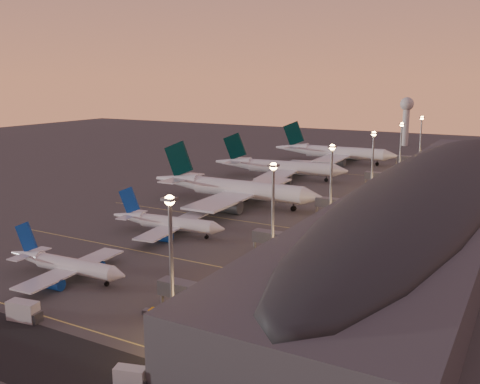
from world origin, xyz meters
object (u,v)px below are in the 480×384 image
Objects in this scene: airliner_wide_near at (233,189)px; baggage_tug_b at (188,295)px; baggage_tug_a at (154,312)px; airliner_narrow_north at (167,223)px; airliner_narrow_south at (66,265)px; catering_truck_b at (132,377)px; radar_tower at (406,113)px; airliner_wide_mid at (279,167)px; airliner_wide_far at (334,152)px; catering_truck_a at (25,312)px.

baggage_tug_b is (34.30, -78.95, -5.06)m from airliner_wide_near.
baggage_tug_b is at bearing 77.98° from baggage_tug_a.
airliner_narrow_north is 8.55× the size of baggage_tug_a.
catering_truck_b is at bearing -35.90° from airliner_narrow_south.
radar_tower is at bearing 80.41° from airliner_narrow_north.
catering_truck_b is at bearing -79.56° from airliner_wide_mid.
airliner_wide_near reaches higher than airliner_narrow_south.
airliner_wide_near is 12.26× the size of catering_truck_b.
airliner_wide_mid is at bearing -98.26° from airliner_wide_far.
catering_truck_a reaches higher than baggage_tug_b.
airliner_narrow_south is 22.14m from catering_truck_a.
radar_tower reaches higher than catering_truck_a.
airliner_wide_far reaches higher than catering_truck_a.
catering_truck_b reaches higher than baggage_tug_a.
baggage_tug_a is at bearing -115.16° from baggage_tug_b.
catering_truck_a is at bearing 151.31° from catering_truck_b.
airliner_narrow_south is 7.76× the size of baggage_tug_a.
radar_tower reaches higher than baggage_tug_a.
airliner_wide_mid reaches higher than catering_truck_a.
airliner_wide_far is 97.34m from radar_tower.
airliner_wide_mid reaches higher than baggage_tug_b.
airliner_wide_near reaches higher than airliner_wide_far.
airliner_narrow_north is 154.02m from airliner_wide_far.
airliner_wide_far reaches higher than baggage_tug_a.
radar_tower is (12.83, 288.32, 18.76)m from airliner_narrow_south.
baggage_tug_b is (30.95, 4.10, -2.55)m from airliner_narrow_south.
radar_tower reaches higher than airliner_wide_near.
baggage_tug_b is at bearing -67.64° from airliner_wide_near.
airliner_wide_near reaches higher than airliner_narrow_north.
baggage_tug_a is at bearing 25.69° from catering_truck_a.
radar_tower is (16.17, 205.27, 16.24)m from airliner_wide_near.
airliner_narrow_north is at bearing 117.42° from baggage_tug_a.
catering_truck_a is at bearing -90.51° from radar_tower.
catering_truck_b is (46.48, -220.72, -4.22)m from airliner_wide_far.
airliner_wide_far is at bearing 76.64° from airliner_wide_mid.
catering_truck_a is at bearing -152.12° from baggage_tug_a.
baggage_tug_b is at bearing -86.35° from radar_tower.
radar_tower is 7.47× the size of baggage_tug_a.
airliner_wide_far is at bearing 84.74° from airliner_narrow_north.
airliner_wide_near is 2.10× the size of radar_tower.
airliner_narrow_south reaches higher than catering_truck_b.
airliner_wide_mid is (-10.10, 136.90, 2.08)m from airliner_narrow_south.
airliner_wide_far is at bearing 93.03° from baggage_tug_a.
airliner_narrow_south is 31.33m from baggage_tug_b.
airliner_wide_mid reaches higher than catering_truck_b.
airliner_wide_mid is 139.08m from baggage_tug_b.
airliner_narrow_south is at bearing -92.55° from radar_tower.
airliner_wide_mid is 11.35× the size of catering_truck_b.
radar_tower is at bearing 77.62° from airliner_wide_far.
airliner_narrow_south is 0.49× the size of airliner_wide_near.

